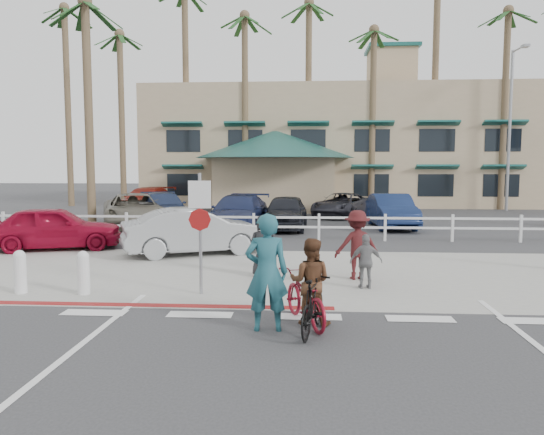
# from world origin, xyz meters

# --- Properties ---
(ground) EXTENTS (140.00, 140.00, 0.00)m
(ground) POSITION_xyz_m (0.00, 0.00, 0.00)
(ground) COLOR #333335
(bike_path) EXTENTS (12.00, 16.00, 0.01)m
(bike_path) POSITION_xyz_m (0.00, -2.00, 0.00)
(bike_path) COLOR #333335
(bike_path) RESTS_ON ground
(sidewalk_plaza) EXTENTS (22.00, 7.00, 0.01)m
(sidewalk_plaza) POSITION_xyz_m (0.00, 4.50, 0.01)
(sidewalk_plaza) COLOR gray
(sidewalk_plaza) RESTS_ON ground
(cross_street) EXTENTS (40.00, 5.00, 0.01)m
(cross_street) POSITION_xyz_m (0.00, 8.50, 0.00)
(cross_street) COLOR #333335
(cross_street) RESTS_ON ground
(parking_lot) EXTENTS (50.00, 16.00, 0.01)m
(parking_lot) POSITION_xyz_m (0.00, 18.00, 0.00)
(parking_lot) COLOR #333335
(parking_lot) RESTS_ON ground
(curb_red) EXTENTS (7.00, 0.25, 0.02)m
(curb_red) POSITION_xyz_m (-3.00, 1.20, 0.01)
(curb_red) COLOR maroon
(curb_red) RESTS_ON ground
(rail_fence) EXTENTS (29.40, 0.16, 1.00)m
(rail_fence) POSITION_xyz_m (0.50, 10.50, 0.50)
(rail_fence) COLOR silver
(rail_fence) RESTS_ON ground
(building) EXTENTS (28.00, 16.00, 11.30)m
(building) POSITION_xyz_m (2.00, 31.00, 5.65)
(building) COLOR tan
(building) RESTS_ON ground
(sign_post) EXTENTS (0.50, 0.10, 2.90)m
(sign_post) POSITION_xyz_m (-2.30, 2.20, 1.45)
(sign_post) COLOR gray
(sign_post) RESTS_ON ground
(bollard_0) EXTENTS (0.26, 0.26, 0.95)m
(bollard_0) POSITION_xyz_m (-4.80, 2.00, 0.47)
(bollard_0) COLOR silver
(bollard_0) RESTS_ON ground
(bollard_1) EXTENTS (0.26, 0.26, 0.95)m
(bollard_1) POSITION_xyz_m (-6.20, 2.00, 0.47)
(bollard_1) COLOR silver
(bollard_1) RESTS_ON ground
(streetlight_1) EXTENTS (0.60, 2.00, 9.50)m
(streetlight_1) POSITION_xyz_m (12.00, 24.00, 4.75)
(streetlight_1) COLOR gray
(streetlight_1) RESTS_ON ground
(palm_0) EXTENTS (4.00, 4.00, 15.00)m
(palm_0) POSITION_xyz_m (-16.00, 26.00, 7.50)
(palm_0) COLOR #173D18
(palm_0) RESTS_ON ground
(palm_1) EXTENTS (4.00, 4.00, 13.00)m
(palm_1) POSITION_xyz_m (-12.00, 25.00, 6.50)
(palm_1) COLOR #173D18
(palm_1) RESTS_ON ground
(palm_2) EXTENTS (4.00, 4.00, 16.00)m
(palm_2) POSITION_xyz_m (-8.00, 26.00, 8.00)
(palm_2) COLOR #173D18
(palm_2) RESTS_ON ground
(palm_3) EXTENTS (4.00, 4.00, 14.00)m
(palm_3) POSITION_xyz_m (-4.00, 25.00, 7.00)
(palm_3) COLOR #173D18
(palm_3) RESTS_ON ground
(palm_4) EXTENTS (4.00, 4.00, 15.00)m
(palm_4) POSITION_xyz_m (0.00, 26.00, 7.50)
(palm_4) COLOR #173D18
(palm_4) RESTS_ON ground
(palm_5) EXTENTS (4.00, 4.00, 13.00)m
(palm_5) POSITION_xyz_m (4.00, 25.00, 6.50)
(palm_5) COLOR #173D18
(palm_5) RESTS_ON ground
(palm_6) EXTENTS (4.00, 4.00, 17.00)m
(palm_6) POSITION_xyz_m (8.00, 26.00, 8.50)
(palm_6) COLOR #173D18
(palm_6) RESTS_ON ground
(palm_7) EXTENTS (4.00, 4.00, 14.00)m
(palm_7) POSITION_xyz_m (12.00, 25.00, 7.00)
(palm_7) COLOR #173D18
(palm_7) RESTS_ON ground
(palm_10) EXTENTS (4.00, 4.00, 12.00)m
(palm_10) POSITION_xyz_m (-10.00, 15.00, 6.00)
(palm_10) COLOR #173D18
(palm_10) RESTS_ON ground
(bike_red) EXTENTS (1.22, 1.88, 0.94)m
(bike_red) POSITION_xyz_m (-0.07, 0.21, 0.47)
(bike_red) COLOR maroon
(bike_red) RESTS_ON ground
(rider_red) EXTENTS (0.76, 0.54, 1.98)m
(rider_red) POSITION_xyz_m (-0.70, -0.21, 0.99)
(rider_red) COLOR #1F5460
(rider_red) RESTS_ON ground
(bike_black) EXTENTS (0.79, 1.65, 0.95)m
(bike_black) POSITION_xyz_m (0.06, -0.30, 0.48)
(bike_black) COLOR black
(bike_black) RESTS_ON ground
(rider_black) EXTENTS (0.82, 0.69, 1.52)m
(rider_black) POSITION_xyz_m (0.02, 0.19, 0.76)
(rider_black) COLOR #4E2E1B
(rider_black) RESTS_ON ground
(pedestrian_a) EXTENTS (1.18, 0.81, 1.68)m
(pedestrian_a) POSITION_xyz_m (1.17, 3.95, 0.84)
(pedestrian_a) COLOR #401214
(pedestrian_a) RESTS_ON ground
(pedestrian_child) EXTENTS (0.74, 0.34, 1.24)m
(pedestrian_child) POSITION_xyz_m (1.29, 2.94, 0.62)
(pedestrian_child) COLOR slate
(pedestrian_child) RESTS_ON ground
(pedestrian_b) EXTENTS (0.79, 0.55, 1.56)m
(pedestrian_b) POSITION_xyz_m (-1.10, 4.10, 0.78)
(pedestrian_b) COLOR black
(pedestrian_b) RESTS_ON ground
(car_white_sedan) EXTENTS (4.63, 3.19, 1.45)m
(car_white_sedan) POSITION_xyz_m (-3.50, 7.23, 0.72)
(car_white_sedan) COLOR gray
(car_white_sedan) RESTS_ON ground
(car_red_compact) EXTENTS (4.55, 2.88, 1.44)m
(car_red_compact) POSITION_xyz_m (-8.32, 7.90, 0.72)
(car_red_compact) COLOR maroon
(car_red_compact) RESTS_ON ground
(lot_car_0) EXTENTS (4.34, 6.01, 1.52)m
(lot_car_0) POSITION_xyz_m (-7.63, 13.84, 0.76)
(lot_car_0) COLOR #605C4E
(lot_car_0) RESTS_ON ground
(lot_car_1) EXTENTS (2.63, 5.36, 1.50)m
(lot_car_1) POSITION_xyz_m (-2.95, 13.32, 0.75)
(lot_car_1) COLOR #192248
(lot_car_1) RESTS_ON ground
(lot_car_2) EXTENTS (1.94, 4.43, 1.49)m
(lot_car_2) POSITION_xyz_m (-0.97, 13.90, 0.74)
(lot_car_2) COLOR black
(lot_car_2) RESTS_ON ground
(lot_car_3) EXTENTS (1.84, 4.62, 1.50)m
(lot_car_3) POSITION_xyz_m (3.68, 14.70, 0.75)
(lot_car_3) COLOR #15244D
(lot_car_3) RESTS_ON ground
(lot_car_4) EXTENTS (2.56, 5.37, 1.51)m
(lot_car_4) POSITION_xyz_m (-9.06, 20.29, 0.75)
(lot_car_4) COLOR maroon
(lot_car_4) RESTS_ON ground
(lot_car_5) EXTENTS (3.82, 5.06, 1.28)m
(lot_car_5) POSITION_xyz_m (1.80, 19.51, 0.64)
(lot_car_5) COLOR #24232B
(lot_car_5) RESTS_ON ground
(lot_car_6) EXTENTS (3.78, 5.40, 1.45)m
(lot_car_6) POSITION_xyz_m (-6.89, 15.93, 0.73)
(lot_car_6) COLOR navy
(lot_car_6) RESTS_ON ground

